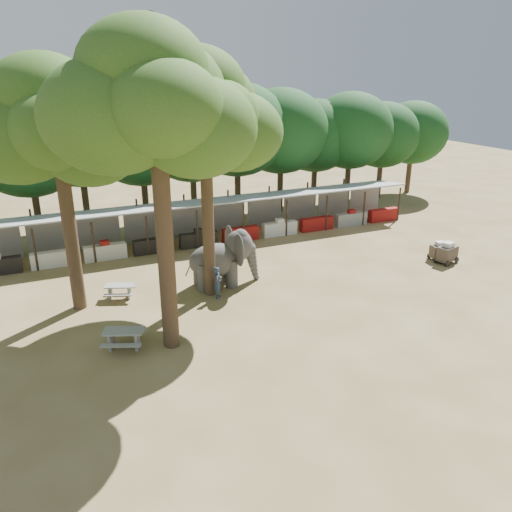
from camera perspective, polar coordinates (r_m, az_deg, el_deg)
name	(u,v)px	position (r m, az deg, el deg)	size (l,w,h in m)	color
ground	(327,337)	(20.92, 8.17, -9.15)	(100.00, 100.00, 0.00)	brown
vendor_stalls	(215,222)	(32.09, -4.76, 3.92)	(28.00, 2.99, 2.80)	#9A9EA2
yard_tree_left	(52,124)	(22.58, -22.31, 13.74)	(7.10, 6.90, 11.02)	#332316
yard_tree_center	(150,104)	(17.92, -11.97, 16.66)	(7.10, 6.90, 12.04)	#332316
yard_tree_back	(200,113)	(22.60, -6.43, 15.95)	(7.10, 6.90, 11.36)	#332316
backdrop_trees	(188,143)	(36.01, -7.76, 12.67)	(46.46, 5.95, 8.33)	#332316
elephant	(223,258)	(25.05, -3.74, -0.26)	(3.74, 2.87, 2.86)	#3A3838
handler	(218,282)	(23.84, -4.39, -3.03)	(0.57, 0.38, 1.58)	#26384C
picnic_table_near	(124,336)	(20.41, -14.87, -8.87)	(1.95, 1.86, 0.77)	gray
picnic_table_far	(120,289)	(24.76, -15.30, -3.71)	(1.69, 1.61, 0.67)	gray
cart_front	(447,253)	(30.14, 21.02, 0.34)	(1.43, 1.12, 1.24)	#392D26
cart_back	(440,251)	(30.57, 20.25, 0.57)	(1.19, 0.86, 1.08)	#392D26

